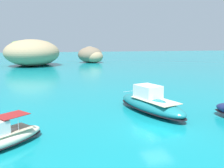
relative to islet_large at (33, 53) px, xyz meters
The scene contains 4 objects.
ground_plane 71.62m from the islet_large, 79.36° to the right, with size 400.00×400.00×0.00m, color #0F7F89.
islet_large is the anchor object (origin of this frame).
islet_small 23.61m from the islet_large, 18.74° to the left, with size 12.39×14.74×6.45m.
motorboat_teal 66.50m from the islet_large, 76.89° to the right, with size 5.67×10.84×3.06m.
Camera 1 is at (-9.45, -18.16, 7.74)m, focal length 37.96 mm.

